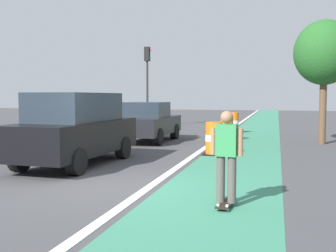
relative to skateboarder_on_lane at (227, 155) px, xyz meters
name	(u,v)px	position (x,y,z in m)	size (l,w,h in m)	color
ground_plane	(108,186)	(-2.67, 0.95, -0.91)	(100.00, 100.00, 0.00)	#424244
bike_lane_strip	(253,136)	(-0.27, 12.95, -0.91)	(2.50, 80.00, 0.01)	#387F60
lane_divider_stripe	(222,135)	(-1.77, 12.95, -0.91)	(0.20, 80.00, 0.01)	silver
skateboarder_on_lane	(227,155)	(0.00, 0.00, 0.00)	(0.57, 0.82, 1.69)	black
parked_suv_nearest	(76,128)	(-4.67, 3.30, 0.12)	(2.03, 4.66, 2.04)	black
parked_sedan_second	(148,122)	(-4.51, 9.44, -0.08)	(1.97, 4.13, 1.70)	black
traffic_barrel_front	(214,139)	(-1.17, 6.23, -0.38)	(0.73, 0.73, 1.09)	orange
traffic_barrel_mid	(227,128)	(-1.29, 10.71, -0.38)	(0.73, 0.73, 1.09)	orange
traffic_barrel_back	(233,123)	(-1.40, 14.40, -0.38)	(0.73, 0.73, 1.09)	orange
traffic_light_corner	(147,72)	(-7.26, 17.73, 2.59)	(0.41, 0.32, 5.10)	#2D2D2D
pedestrian_crossing	(102,120)	(-7.00, 10.14, -0.05)	(0.34, 0.20, 1.61)	#33333D
pedestrian_waiting	(147,114)	(-6.91, 16.62, -0.05)	(0.34, 0.20, 1.61)	#33333D
street_tree_sidewalk	(324,53)	(2.62, 10.38, 2.76)	(2.40, 2.40, 5.00)	brown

